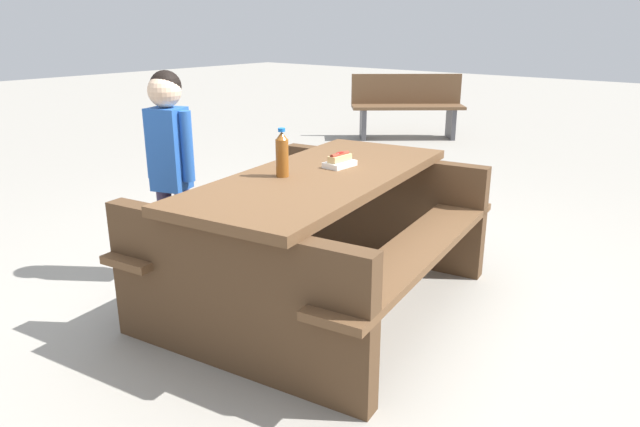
% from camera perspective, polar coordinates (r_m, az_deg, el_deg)
% --- Properties ---
extents(ground_plane, '(30.00, 30.00, 0.00)m').
position_cam_1_polar(ground_plane, '(3.37, 0.00, -8.50)').
color(ground_plane, gray).
rests_on(ground_plane, ground).
extents(picnic_table, '(2.00, 1.67, 0.75)m').
position_cam_1_polar(picnic_table, '(3.20, 0.00, -1.37)').
color(picnic_table, brown).
rests_on(picnic_table, ground).
extents(soda_bottle, '(0.07, 0.07, 0.25)m').
position_cam_1_polar(soda_bottle, '(3.03, -3.72, 5.78)').
color(soda_bottle, brown).
rests_on(soda_bottle, picnic_table).
extents(hotdog_tray, '(0.18, 0.12, 0.08)m').
position_cam_1_polar(hotdog_tray, '(3.25, 1.93, 5.12)').
color(hotdog_tray, white).
rests_on(hotdog_tray, picnic_table).
extents(child_in_coat, '(0.23, 0.30, 1.26)m').
position_cam_1_polar(child_in_coat, '(3.54, -14.47, 6.03)').
color(child_in_coat, '#3F334C').
rests_on(child_in_coat, ground).
extents(park_bench_mid, '(1.28, 1.40, 0.85)m').
position_cam_1_polar(park_bench_mid, '(8.16, 8.48, 10.45)').
color(park_bench_mid, brown).
rests_on(park_bench_mid, ground).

